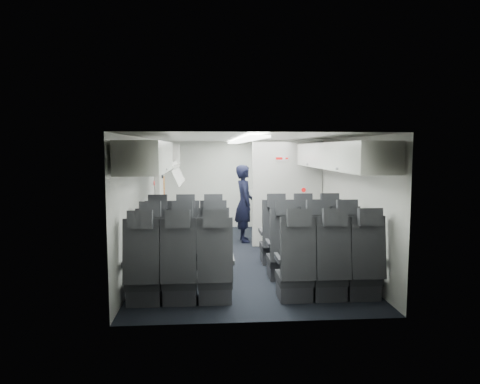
{
  "coord_description": "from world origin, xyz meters",
  "views": [
    {
      "loc": [
        -0.59,
        -7.67,
        1.96
      ],
      "look_at": [
        0.0,
        0.4,
        1.15
      ],
      "focal_mm": 32.0,
      "sensor_mm": 36.0,
      "label": 1
    }
  ],
  "objects": [
    {
      "name": "cabin_shell",
      "position": [
        0.0,
        0.0,
        1.12
      ],
      "size": [
        3.41,
        6.01,
        2.16
      ],
      "color": "black",
      "rests_on": "ground"
    },
    {
      "name": "overhead_bin_right_rear",
      "position": [
        1.4,
        -2.0,
        1.86
      ],
      "size": [
        0.53,
        1.8,
        0.4
      ],
      "color": "silver",
      "rests_on": "cabin_shell"
    },
    {
      "name": "papers",
      "position": [
        0.35,
        1.25,
        1.07
      ],
      "size": [
        0.19,
        0.04,
        0.13
      ],
      "primitive_type": "cube",
      "rotation": [
        0.0,
        0.0,
        0.12
      ],
      "color": "white",
      "rests_on": "flight_attendant"
    },
    {
      "name": "overhead_bin_left_front_open",
      "position": [
        -1.44,
        -0.25,
        1.74
      ],
      "size": [
        0.64,
        1.7,
        0.72
      ],
      "color": "#9E9E93",
      "rests_on": "cabin_shell"
    },
    {
      "name": "seat_row_mid",
      "position": [
        -0.0,
        -1.43,
        0.4
      ],
      "size": [
        3.33,
        0.56,
        1.24
      ],
      "color": "black",
      "rests_on": "cabin_shell"
    },
    {
      "name": "overhead_bin_left_rear",
      "position": [
        -1.4,
        -2.0,
        1.86
      ],
      "size": [
        0.53,
        1.8,
        0.4
      ],
      "color": "silver",
      "rests_on": "cabin_shell"
    },
    {
      "name": "galley_unit",
      "position": [
        0.95,
        2.72,
        0.95
      ],
      "size": [
        0.85,
        0.52,
        1.9
      ],
      "color": "#939399",
      "rests_on": "cabin_shell"
    },
    {
      "name": "carry_on_bag",
      "position": [
        -1.43,
        -0.53,
        1.78
      ],
      "size": [
        0.45,
        0.33,
        0.26
      ],
      "primitive_type": "cube",
      "rotation": [
        0.0,
        0.0,
        -0.06
      ],
      "color": "black",
      "rests_on": "overhead_bin_left_front_open"
    },
    {
      "name": "bulkhead_partition",
      "position": [
        0.98,
        0.8,
        1.08
      ],
      "size": [
        1.4,
        0.15,
        2.13
      ],
      "color": "silver",
      "rests_on": "cabin_shell"
    },
    {
      "name": "overhead_bin_right_front",
      "position": [
        1.4,
        -0.25,
        1.86
      ],
      "size": [
        0.53,
        1.7,
        0.4
      ],
      "color": "silver",
      "rests_on": "cabin_shell"
    },
    {
      "name": "boarding_door",
      "position": [
        -1.64,
        1.55,
        0.95
      ],
      "size": [
        0.12,
        1.27,
        1.86
      ],
      "color": "silver",
      "rests_on": "cabin_shell"
    },
    {
      "name": "seat_row_front",
      "position": [
        -0.0,
        -0.53,
        0.4
      ],
      "size": [
        3.33,
        0.56,
        1.24
      ],
      "color": "black",
      "rests_on": "cabin_shell"
    },
    {
      "name": "flight_attendant",
      "position": [
        0.16,
        1.3,
        0.82
      ],
      "size": [
        0.44,
        0.62,
        1.63
      ],
      "primitive_type": "imported",
      "rotation": [
        0.0,
        0.0,
        1.65
      ],
      "color": "black",
      "rests_on": "ground"
    },
    {
      "name": "seat_row_rear",
      "position": [
        -0.0,
        -2.33,
        0.4
      ],
      "size": [
        3.33,
        0.56,
        1.24
      ],
      "color": "black",
      "rests_on": "cabin_shell"
    }
  ]
}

